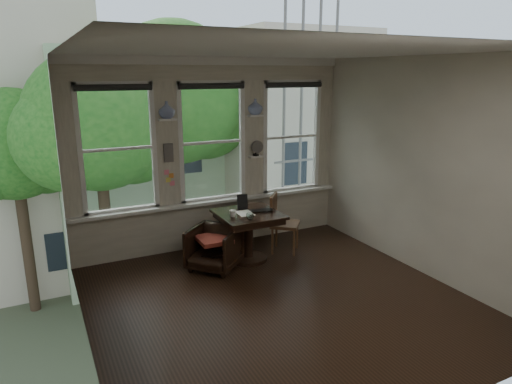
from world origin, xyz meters
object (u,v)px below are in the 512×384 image
armchair_left (214,248)px  side_chair_right (285,224)px  table (248,237)px  laptop (263,211)px  mug (233,213)px

armchair_left → side_chair_right: size_ratio=0.75×
table → laptop: bearing=-18.4°
table → laptop: size_ratio=2.63×
mug → side_chair_right: bearing=7.3°
armchair_left → mug: mug is taller
armchair_left → side_chair_right: 1.26m
side_chair_right → mug: size_ratio=8.98×
side_chair_right → laptop: bearing=145.3°
laptop → mug: bearing=-170.5°
table → mug: mug is taller
laptop → mug: (-0.49, 0.01, 0.03)m
side_chair_right → armchair_left: bearing=135.2°
laptop → table: bearing=172.0°
table → mug: bearing=-167.7°
armchair_left → mug: 0.57m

